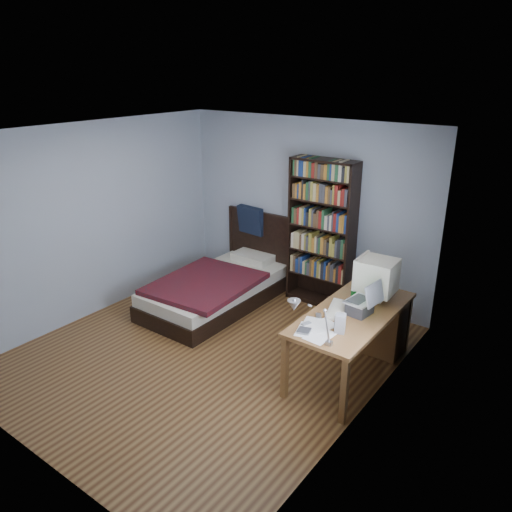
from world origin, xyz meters
name	(u,v)px	position (x,y,z in m)	size (l,w,h in m)	color
room	(205,252)	(0.03, 0.00, 1.25)	(4.20, 4.24, 2.50)	#4E2D17
desk	(369,321)	(1.50, 1.08, 0.42)	(0.75, 1.67, 0.73)	brown
crt_monitor	(376,276)	(1.54, 1.05, 0.99)	(0.42, 0.39, 0.47)	beige
laptop	(361,305)	(1.59, 0.62, 0.84)	(0.33, 0.33, 0.38)	#2D2D30
desk_lamp	(300,310)	(1.51, -0.46, 1.20)	(0.22, 0.49, 0.58)	#99999E
keyboard	(338,310)	(1.37, 0.54, 0.75)	(0.18, 0.45, 0.03)	beige
speaker	(340,323)	(1.59, 0.16, 0.82)	(0.09, 0.09, 0.19)	gray
soda_can	(354,295)	(1.39, 0.87, 0.79)	(0.07, 0.07, 0.12)	#07390F
mouse	(360,301)	(1.47, 0.86, 0.75)	(0.06, 0.11, 0.04)	silver
phone_silver	(319,316)	(1.27, 0.30, 0.74)	(0.05, 0.11, 0.02)	silver
phone_grey	(306,324)	(1.25, 0.09, 0.74)	(0.05, 0.10, 0.02)	gray
external_drive	(304,331)	(1.31, -0.05, 0.74)	(0.12, 0.12, 0.02)	gray
bookshelf	(321,234)	(0.37, 1.94, 1.01)	(0.91, 0.30, 2.01)	black
bed	(221,285)	(-0.73, 1.12, 0.25)	(1.25, 2.19, 1.16)	black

